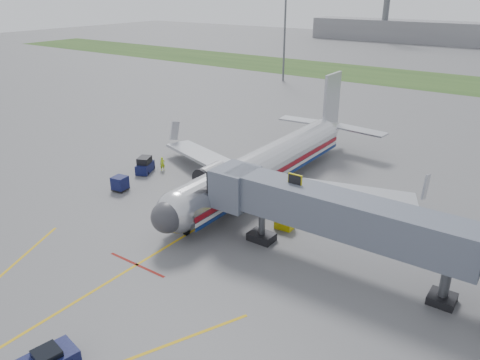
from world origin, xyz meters
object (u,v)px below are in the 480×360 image
Objects in this scene: airliner at (267,164)px; baggage_tug at (145,166)px; ramp_worker at (163,164)px; belt_loader at (219,193)px.

baggage_tug is at bearing -161.40° from airliner.
airliner is at bearing -42.81° from ramp_worker.
airliner reaches higher than belt_loader.
belt_loader is (11.51, -0.60, -0.32)m from baggage_tug.
ramp_worker is at bearing -166.44° from airliner.
baggage_tug is 1.84× the size of ramp_worker.
baggage_tug is 11.53m from belt_loader.
airliner reaches higher than baggage_tug.
baggage_tug is (-14.02, -4.72, -1.80)m from airliner.
airliner is at bearing 64.76° from belt_loader.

